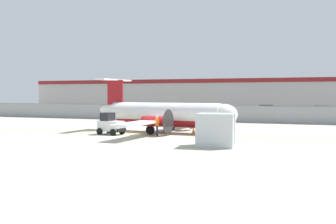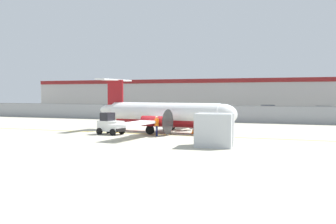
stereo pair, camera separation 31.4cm
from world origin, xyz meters
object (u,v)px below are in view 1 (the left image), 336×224
at_px(traffic_cone_near_left, 193,130).
at_px(parked_car_5, 267,110).
at_px(parked_car_4, 223,112).
at_px(cargo_container, 216,130).
at_px(parked_car_2, 178,111).
at_px(baggage_tug, 110,125).
at_px(parked_car_3, 220,109).
at_px(traffic_cone_near_right, 199,128).
at_px(parked_car_0, 116,110).
at_px(parked_car_7, 322,111).
at_px(commuter_airplane, 167,115).
at_px(traffic_cone_far_left, 117,129).
at_px(parked_car_6, 284,114).
at_px(parked_car_1, 159,110).
at_px(ground_crew_worker, 157,125).

relative_size(traffic_cone_near_left, parked_car_5, 0.15).
distance_m(parked_car_4, parked_car_5, 10.48).
height_order(cargo_container, parked_car_2, cargo_container).
height_order(baggage_tug, parked_car_3, baggage_tug).
relative_size(traffic_cone_near_right, parked_car_2, 0.15).
xyz_separation_m(parked_car_0, parked_car_7, (30.57, 8.35, 0.00)).
bearing_deg(cargo_container, parked_car_5, 86.14).
relative_size(commuter_airplane, traffic_cone_far_left, 25.12).
height_order(commuter_airplane, cargo_container, commuter_airplane).
height_order(parked_car_2, parked_car_7, same).
xyz_separation_m(parked_car_3, parked_car_5, (7.45, 1.44, 0.00)).
height_order(traffic_cone_near_right, parked_car_7, parked_car_7).
distance_m(parked_car_6, parked_car_7, 10.87).
bearing_deg(baggage_tug, parked_car_7, 72.72).
bearing_deg(parked_car_0, parked_car_1, 35.98).
xyz_separation_m(cargo_container, traffic_cone_far_left, (-10.41, 6.01, -0.79)).
distance_m(parked_car_0, parked_car_7, 31.69).
bearing_deg(traffic_cone_near_left, parked_car_4, 94.40).
xyz_separation_m(traffic_cone_near_left, parked_car_3, (-3.72, 30.80, 0.58)).
bearing_deg(parked_car_6, traffic_cone_near_left, 63.43).
bearing_deg(commuter_airplane, cargo_container, -45.41).
distance_m(traffic_cone_near_left, parked_car_6, 21.26).
bearing_deg(parked_car_1, traffic_cone_near_left, 111.55).
bearing_deg(parked_car_3, traffic_cone_near_right, 104.57).
xyz_separation_m(baggage_tug, traffic_cone_near_left, (6.63, 2.90, -0.54)).
bearing_deg(ground_crew_worker, parked_car_1, -88.02).
bearing_deg(parked_car_0, traffic_cone_far_left, -63.28).
bearing_deg(baggage_tug, cargo_container, -10.45).
bearing_deg(cargo_container, parked_car_1, 112.94).
bearing_deg(cargo_container, parked_car_3, 97.22).
xyz_separation_m(commuter_airplane, cargo_container, (6.15, -7.65, -0.50)).
bearing_deg(traffic_cone_far_left, parked_car_3, 84.36).
height_order(ground_crew_worker, traffic_cone_near_right, ground_crew_worker).
distance_m(commuter_airplane, parked_car_4, 22.95).
bearing_deg(parked_car_6, parked_car_0, -10.27).
xyz_separation_m(parked_car_2, parked_car_3, (5.33, 7.01, 0.00)).
bearing_deg(parked_car_1, traffic_cone_near_right, 113.50).
relative_size(parked_car_1, parked_car_7, 1.00).
bearing_deg(parked_car_6, parked_car_1, -22.81).
bearing_deg(commuter_airplane, parked_car_6, 69.96).
bearing_deg(ground_crew_worker, traffic_cone_near_right, -133.72).
distance_m(parked_car_0, parked_car_5, 24.72).
bearing_deg(baggage_tug, traffic_cone_near_left, 36.36).
relative_size(traffic_cone_near_right, parked_car_5, 0.15).
bearing_deg(baggage_tug, traffic_cone_near_right, 49.30).
xyz_separation_m(parked_car_4, parked_car_7, (13.93, 6.29, 0.00)).
distance_m(traffic_cone_near_right, parked_car_3, 29.03).
bearing_deg(traffic_cone_near_left, parked_car_7, 67.73).
xyz_separation_m(ground_crew_worker, traffic_cone_far_left, (-4.56, 1.63, -0.64)).
xyz_separation_m(parked_car_4, parked_car_6, (8.71, -3.24, 0.00)).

